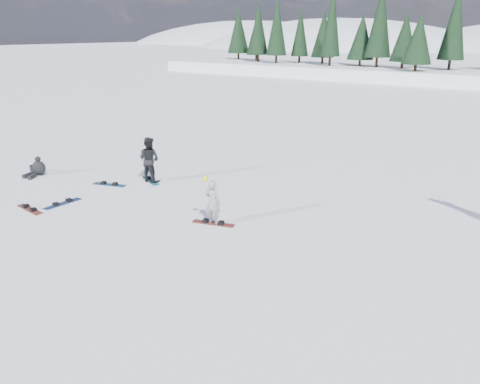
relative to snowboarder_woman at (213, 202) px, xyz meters
name	(u,v)px	position (x,y,z in m)	size (l,w,h in m)	color
ground	(143,214)	(-2.65, -0.75, -0.79)	(420.00, 420.00, 0.00)	white
snowboarder_woman	(213,202)	(0.00, 0.00, 0.00)	(0.60, 0.43, 1.70)	gray
snowboarder_man	(149,159)	(-5.24, 2.15, 0.19)	(0.96, 0.75, 1.97)	black
seated_rider	(38,168)	(-10.01, -0.21, -0.45)	(0.80, 1.15, 0.89)	black
gear_bag	(35,168)	(-10.71, 0.05, -0.64)	(0.45, 0.30, 0.30)	black
snowboard_woman	(213,223)	(0.00, 0.00, -0.78)	(1.50, 0.28, 0.03)	maroon
snowboard_man	(151,181)	(-5.24, 2.15, -0.78)	(1.50, 0.28, 0.03)	teal
snowboard_loose_b	(30,209)	(-6.33, -2.90, -0.78)	(1.50, 0.28, 0.03)	#9C3122
snowboard_loose_a	(63,204)	(-5.88, -1.82, -0.78)	(1.50, 0.28, 0.03)	navy
snowboard_loose_c	(109,185)	(-6.28, 0.74, -0.78)	(1.50, 0.28, 0.03)	navy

